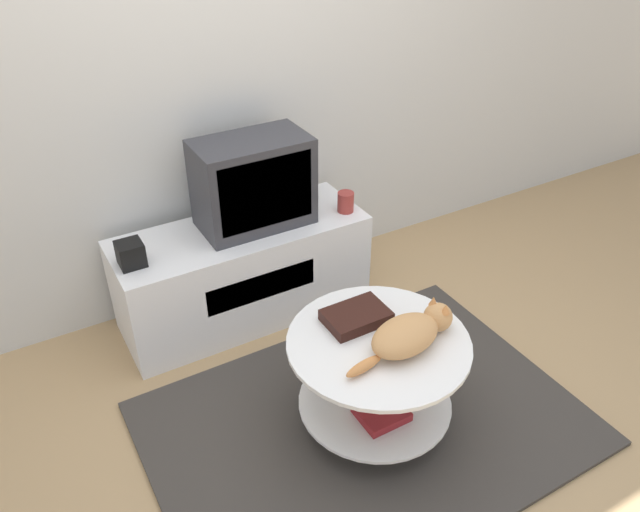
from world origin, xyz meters
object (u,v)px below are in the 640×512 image
speaker (131,254)px  cat (410,333)px  tv (253,183)px  dvd_box (356,316)px

speaker → cat: speaker is taller
speaker → cat: 1.28m
tv → cat: bearing=-82.6°
tv → cat: size_ratio=1.03×
tv → dvd_box: (0.04, -0.86, -0.23)m
tv → speaker: (-0.63, -0.06, -0.16)m
speaker → tv: bearing=5.6°
tv → cat: (0.14, -1.08, -0.20)m
tv → dvd_box: tv is taller
speaker → cat: bearing=-52.7°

